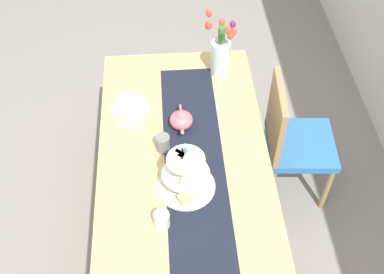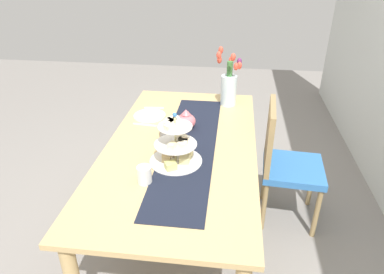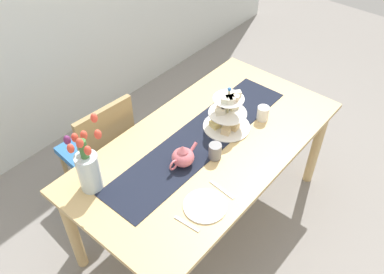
{
  "view_description": "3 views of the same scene",
  "coord_description": "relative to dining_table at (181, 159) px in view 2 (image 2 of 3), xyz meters",
  "views": [
    {
      "loc": [
        1.62,
        -0.07,
        2.8
      ],
      "look_at": [
        -0.08,
        0.05,
        0.83
      ],
      "focal_mm": 45.42,
      "sensor_mm": 36.0,
      "label": 1
    },
    {
      "loc": [
        1.85,
        0.3,
        1.84
      ],
      "look_at": [
        -0.05,
        0.06,
        0.79
      ],
      "focal_mm": 32.68,
      "sensor_mm": 36.0,
      "label": 2
    },
    {
      "loc": [
        -1.44,
        -1.08,
        2.46
      ],
      "look_at": [
        -0.06,
        0.08,
        0.8
      ],
      "focal_mm": 38.11,
      "sensor_mm": 36.0,
      "label": 3
    }
  ],
  "objects": [
    {
      "name": "ground_plane",
      "position": [
        0.0,
        0.0,
        -0.65
      ],
      "size": [
        8.0,
        8.0,
        0.0
      ],
      "primitive_type": "plane",
      "color": "gray"
    },
    {
      "name": "table_runner",
      "position": [
        0.0,
        0.05,
        0.1
      ],
      "size": [
        1.43,
        0.32,
        0.0
      ],
      "primitive_type": "cube",
      "color": "black",
      "rests_on": "dining_table"
    },
    {
      "name": "mug_grey",
      "position": [
        -0.07,
        -0.11,
        0.15
      ],
      "size": [
        0.08,
        0.08,
        0.09
      ],
      "primitive_type": "cylinder",
      "color": "slate",
      "rests_on": "table_runner"
    },
    {
      "name": "tulip_vase",
      "position": [
        -0.68,
        0.27,
        0.26
      ],
      "size": [
        0.21,
        0.19,
        0.44
      ],
      "color": "silver",
      "rests_on": "dining_table"
    },
    {
      "name": "chair_left",
      "position": [
        -0.31,
        0.69,
        -0.15
      ],
      "size": [
        0.45,
        0.45,
        0.91
      ],
      "color": "#9C8254",
      "rests_on": "ground_plane"
    },
    {
      "name": "dinner_plate_left",
      "position": [
        -0.39,
        -0.29,
        0.1
      ],
      "size": [
        0.23,
        0.23,
        0.01
      ],
      "primitive_type": "cylinder",
      "color": "white",
      "rests_on": "dining_table"
    },
    {
      "name": "mug_white_text",
      "position": [
        0.4,
        -0.13,
        0.15
      ],
      "size": [
        0.08,
        0.08,
        0.09
      ],
      "primitive_type": "cylinder",
      "color": "white",
      "rests_on": "dining_table"
    },
    {
      "name": "tiered_cake_stand",
      "position": [
        0.19,
        0.0,
        0.2
      ],
      "size": [
        0.3,
        0.3,
        0.3
      ],
      "color": "beige",
      "rests_on": "table_runner"
    },
    {
      "name": "dining_table",
      "position": [
        0.0,
        0.0,
        0.0
      ],
      "size": [
        1.77,
        0.92,
        0.75
      ],
      "color": "tan",
      "rests_on": "ground_plane"
    },
    {
      "name": "fork_left",
      "position": [
        -0.54,
        -0.29,
        0.1
      ],
      "size": [
        0.03,
        0.15,
        0.01
      ],
      "primitive_type": "cube",
      "rotation": [
        0.0,
        0.0,
        0.08
      ],
      "color": "silver",
      "rests_on": "dining_table"
    },
    {
      "name": "knife_left",
      "position": [
        -0.25,
        -0.29,
        0.1
      ],
      "size": [
        0.03,
        0.17,
        0.01
      ],
      "primitive_type": "cube",
      "rotation": [
        0.0,
        0.0,
        -0.1
      ],
      "color": "silver",
      "rests_on": "dining_table"
    },
    {
      "name": "teapot",
      "position": [
        -0.23,
        0.0,
        0.16
      ],
      "size": [
        0.24,
        0.13,
        0.14
      ],
      "color": "#D66B75",
      "rests_on": "table_runner"
    }
  ]
}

